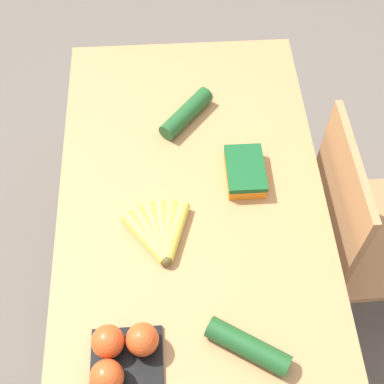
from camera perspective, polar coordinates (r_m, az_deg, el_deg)
ground_plane at (r=2.10m, az=0.00°, el=-11.58°), size 12.00×12.00×0.00m
dining_table at (r=1.54m, az=0.00°, el=-3.02°), size 1.23×0.72×0.74m
chair at (r=1.77m, az=17.66°, el=-4.29°), size 0.43×0.41×0.89m
banana_bunch at (r=1.37m, az=-3.41°, el=-4.40°), size 0.18×0.18×0.04m
tomato_pack at (r=1.23m, az=-7.63°, el=-16.78°), size 0.16×0.16×0.08m
carrot_bag at (r=1.46m, az=5.69°, el=2.29°), size 0.15×0.10×0.05m
cucumber_near at (r=1.59m, az=-0.74°, el=8.38°), size 0.18×0.17×0.05m
cucumber_far at (r=1.25m, az=5.99°, el=-16.04°), size 0.15×0.19×0.05m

